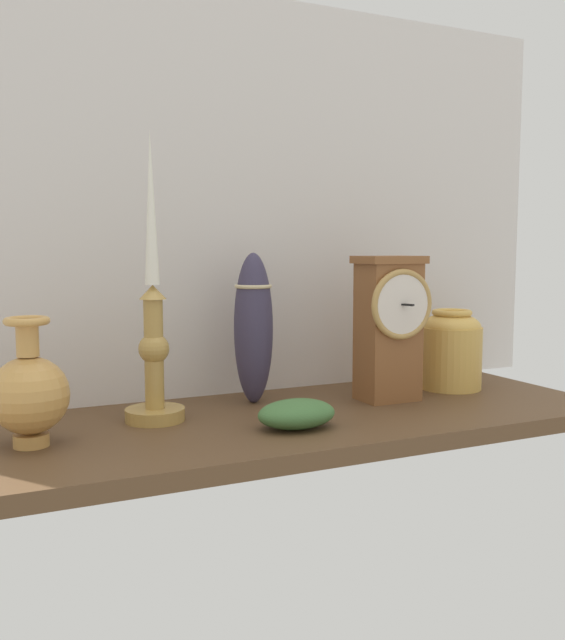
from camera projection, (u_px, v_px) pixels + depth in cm
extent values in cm
cube|color=brown|center=(285.00, 423.00, 100.83)|extent=(100.00, 36.00, 2.40)
cube|color=silver|center=(238.00, 198.00, 113.97)|extent=(120.00, 2.00, 65.00)
cube|color=brown|center=(388.00, 332.00, 109.86)|extent=(9.01, 6.67, 21.86)
cube|color=brown|center=(389.00, 260.00, 108.65)|extent=(10.09, 7.47, 1.20)
torus|color=tan|center=(402.00, 304.00, 106.00)|extent=(10.99, 1.00, 10.99)
cylinder|color=silver|center=(402.00, 304.00, 105.91)|extent=(9.19, 0.40, 9.19)
cube|color=black|center=(404.00, 305.00, 105.64)|extent=(1.79, 3.49, 0.30)
cylinder|color=#B38B43|center=(155.00, 414.00, 97.35)|extent=(8.40, 8.40, 1.80)
cylinder|color=#B38B43|center=(154.00, 354.00, 96.45)|extent=(2.70, 2.70, 15.45)
sphere|color=#B38B43|center=(154.00, 349.00, 96.37)|extent=(4.33, 4.33, 4.33)
cone|color=#B38B43|center=(153.00, 292.00, 95.54)|extent=(3.79, 3.79, 2.00)
cone|color=white|center=(151.00, 208.00, 94.33)|extent=(2.06, 2.06, 21.11)
cylinder|color=tan|center=(31.00, 440.00, 84.81)|extent=(4.32, 4.32, 1.60)
sphere|color=tan|center=(30.00, 395.00, 84.22)|extent=(9.60, 9.60, 9.60)
cylinder|color=tan|center=(27.00, 339.00, 83.49)|extent=(2.69, 2.69, 4.34)
torus|color=tan|center=(27.00, 321.00, 83.27)|extent=(5.47, 5.47, 0.99)
cylinder|color=gold|center=(451.00, 358.00, 119.32)|extent=(10.49, 10.49, 10.74)
ellipsoid|color=gold|center=(452.00, 327.00, 118.76)|extent=(9.96, 9.96, 4.98)
torus|color=gold|center=(452.00, 313.00, 118.50)|extent=(6.81, 6.81, 1.04)
ellipsoid|color=#373149|center=(253.00, 329.00, 107.48)|extent=(6.10, 6.10, 23.59)
torus|color=#CCB78C|center=(253.00, 286.00, 106.79)|extent=(5.79, 5.79, 0.60)
ellipsoid|color=#406C37|center=(297.00, 414.00, 93.22)|extent=(11.01, 7.71, 3.96)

